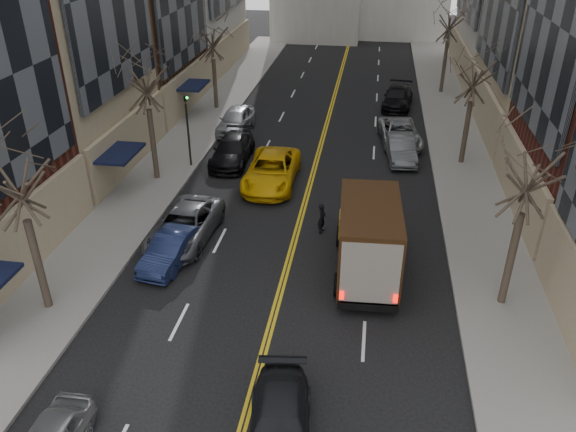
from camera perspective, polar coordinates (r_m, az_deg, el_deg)
name	(u,v)px	position (r m, az deg, el deg)	size (l,w,h in m)	color
sidewalk_left	(191,135)	(39.46, -9.85, 8.08)	(4.00, 66.00, 0.15)	slate
sidewalk_right	(460,151)	(37.98, 17.11, 6.36)	(4.00, 66.00, 0.15)	slate
tree_lf_near	(12,163)	(21.32, -26.24, 4.90)	(3.20, 3.20, 8.41)	#382D23
tree_lf_mid	(143,65)	(31.22, -14.48, 14.62)	(3.20, 3.20, 8.91)	#382D23
tree_lf_far	(212,29)	(43.33, -7.77, 18.30)	(3.20, 3.20, 8.12)	#382D23
tree_rt_near	(535,154)	(21.08, 23.80, 5.83)	(3.20, 3.20, 8.71)	#382D23
tree_rt_mid	(477,63)	(34.26, 18.65, 14.53)	(3.20, 3.20, 8.32)	#382D23
tree_rt_far	(452,9)	(48.76, 16.30, 19.51)	(3.20, 3.20, 9.11)	#382D23
traffic_signal	(187,123)	(33.58, -10.19, 9.30)	(0.29, 0.26, 4.70)	black
ups_truck	(368,237)	(23.66, 8.14, -2.12)	(2.89, 6.53, 3.52)	black
observer_sedan	(280,426)	(17.38, -0.85, -20.55)	(2.39, 4.74, 1.32)	black
taxi	(271,170)	(31.69, -1.69, 4.65)	(2.74, 5.94, 1.65)	#E3AB09
pedestrian	(322,218)	(26.93, 3.47, -0.22)	(0.56, 0.37, 1.53)	black
parked_lf_b	(171,249)	(25.20, -11.78, -3.29)	(1.44, 4.12, 1.36)	#131C3E
parked_lf_c	(185,226)	(26.72, -10.44, -0.96)	(2.51, 5.44, 1.51)	#47494F
parked_lf_d	(232,150)	(34.75, -5.67, 6.66)	(2.12, 5.23, 1.52)	black
parked_lf_e	(236,120)	(39.80, -5.33, 9.70)	(1.93, 4.80, 1.63)	#B3B7BC
parked_rt_a	(401,148)	(35.63, 11.36, 6.76)	(1.56, 4.47, 1.47)	#4E5256
parked_rt_b	(400,133)	(38.14, 11.28, 8.26)	(2.45, 5.31, 1.47)	#A5A9AD
parked_rt_c	(398,97)	(45.59, 11.09, 11.73)	(2.12, 5.22, 1.51)	black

